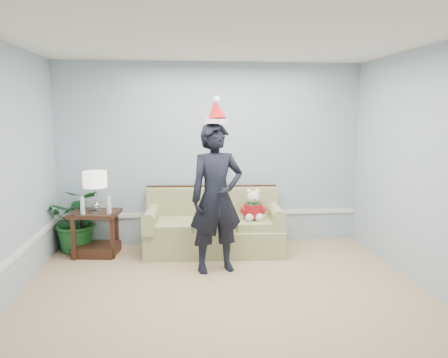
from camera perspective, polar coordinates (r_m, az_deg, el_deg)
room_shell at (r=4.03m, az=0.96°, el=-0.16°), size 4.54×5.04×2.74m
wainscot_trim at (r=5.40m, az=-13.26°, el=-7.92°), size 4.49×4.99×0.06m
sofa at (r=6.29m, az=-1.33°, el=-6.54°), size 1.97×0.94×0.90m
side_table at (r=6.39m, az=-16.37°, el=-7.38°), size 0.71×0.62×0.61m
table_lamp at (r=6.16m, az=-16.50°, el=-0.27°), size 0.32×0.32×0.57m
candle_pair at (r=6.11m, az=-16.41°, el=-3.42°), size 0.41×0.06×0.24m
houseplant at (r=6.57m, az=-18.50°, el=-5.05°), size 0.86×0.75×0.92m
man at (r=5.38m, az=-1.00°, el=-2.52°), size 0.76×0.59×1.85m
santa_hat at (r=5.29m, az=-1.04°, el=8.79°), size 0.34×0.37×0.33m
teddy_bear at (r=6.18m, az=3.83°, el=-3.86°), size 0.27×0.31×0.44m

